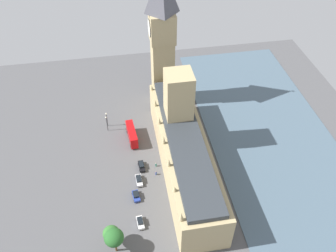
# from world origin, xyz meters

# --- Properties ---
(ground_plane) EXTENTS (144.04, 144.04, 0.00)m
(ground_plane) POSITION_xyz_m (0.00, 0.00, 0.00)
(ground_plane) COLOR #4C4C4F
(river_thames) EXTENTS (43.44, 129.63, 0.25)m
(river_thames) POSITION_xyz_m (-35.30, 0.00, 0.12)
(river_thames) COLOR #475B6B
(river_thames) RESTS_ON ground
(parliament_building) EXTENTS (13.82, 58.95, 29.67)m
(parliament_building) POSITION_xyz_m (-1.99, -1.62, 8.18)
(parliament_building) COLOR tan
(parliament_building) RESTS_ON ground
(clock_tower) EXTENTS (8.78, 8.78, 52.79)m
(clock_tower) POSITION_xyz_m (-0.95, -35.62, 27.28)
(clock_tower) COLOR tan
(clock_tower) RESTS_ON ground
(double_decker_bus_far_end) EXTENTS (3.45, 10.68, 4.75)m
(double_decker_bus_far_end) POSITION_xyz_m (13.21, -15.73, 2.63)
(double_decker_bus_far_end) COLOR #B20C0F
(double_decker_bus_far_end) RESTS_ON ground
(car_black_midblock) EXTENTS (2.07, 4.67, 1.74)m
(car_black_midblock) POSITION_xyz_m (11.47, -2.35, 0.89)
(car_black_midblock) COLOR black
(car_black_midblock) RESTS_ON ground
(car_silver_leading) EXTENTS (2.15, 4.73, 1.74)m
(car_silver_leading) POSITION_xyz_m (12.93, 3.26, 0.89)
(car_silver_leading) COLOR #B7B7BC
(car_silver_leading) RESTS_ON ground
(car_blue_kerbside) EXTENTS (2.35, 4.30, 1.74)m
(car_blue_kerbside) POSITION_xyz_m (14.43, 8.97, 0.89)
(car_blue_kerbside) COLOR navy
(car_blue_kerbside) RESTS_ON ground
(car_white_by_river_gate) EXTENTS (2.13, 4.31, 1.74)m
(car_white_by_river_gate) POSITION_xyz_m (14.20, 18.18, 0.89)
(car_white_by_river_gate) COLOR silver
(car_white_by_river_gate) RESTS_ON ground
(pedestrian_opposite_hall) EXTENTS (0.62, 0.63, 1.50)m
(pedestrian_opposite_hall) POSITION_xyz_m (7.22, 1.29, 0.67)
(pedestrian_opposite_hall) COLOR navy
(pedestrian_opposite_hall) RESTS_ON ground
(pedestrian_near_tower) EXTENTS (0.66, 0.61, 1.56)m
(pedestrian_near_tower) POSITION_xyz_m (6.76, -2.18, 0.70)
(pedestrian_near_tower) COLOR #336B60
(pedestrian_near_tower) RESTS_ON ground
(plane_tree_under_trees) EXTENTS (4.42, 4.42, 7.14)m
(plane_tree_under_trees) POSITION_xyz_m (22.12, 22.84, 5.21)
(plane_tree_under_trees) COLOR brown
(plane_tree_under_trees) RESTS_ON ground
(plane_tree_corner) EXTENTS (5.11, 5.11, 8.85)m
(plane_tree_corner) POSITION_xyz_m (21.37, 24.99, 6.62)
(plane_tree_corner) COLOR brown
(plane_tree_corner) RESTS_ON ground
(street_lamp_trailing) EXTENTS (0.56, 0.56, 6.11)m
(street_lamp_trailing) POSITION_xyz_m (21.35, -24.32, 4.29)
(street_lamp_trailing) COLOR black
(street_lamp_trailing) RESTS_ON ground
(street_lamp_slot_10) EXTENTS (0.56, 0.56, 6.58)m
(street_lamp_slot_10) POSITION_xyz_m (21.47, -21.85, 4.57)
(street_lamp_slot_10) COLOR black
(street_lamp_slot_10) RESTS_ON ground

